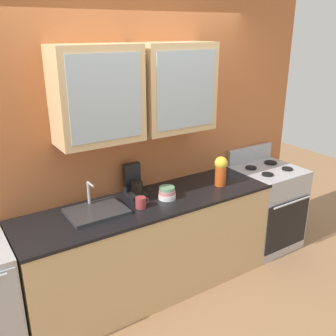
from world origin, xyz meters
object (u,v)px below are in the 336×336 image
Objects in this scene: bowl_stack at (167,193)px; cup_near_sink at (141,202)px; vase at (221,170)px; sink_faucet at (96,211)px; coffee_maker at (134,184)px; stove_range at (265,207)px.

bowl_stack reaches higher than cup_near_sink.
vase reaches higher than bowl_stack.
vase is at bearing 0.79° from cup_near_sink.
sink_faucet reaches higher than cup_near_sink.
vase reaches higher than sink_faucet.
bowl_stack is at bearing -6.74° from sink_faucet.
coffee_maker reaches higher than cup_near_sink.
sink_faucet is 3.78× the size of cup_near_sink.
stove_range is 0.96m from vase.
vase is 2.33× the size of cup_near_sink.
coffee_maker is (0.08, 0.27, 0.06)m from cup_near_sink.
vase is 1.01× the size of coffee_maker.
coffee_maker reaches higher than sink_faucet.
stove_range is 3.81× the size of coffee_maker.
coffee_maker is at bearing 162.01° from vase.
stove_range is 3.78× the size of vase.
vase is (0.60, -0.02, 0.11)m from bowl_stack.
bowl_stack is 0.55× the size of coffee_maker.
bowl_stack is at bearing 7.14° from cup_near_sink.
cup_near_sink is (-0.29, -0.04, -0.01)m from bowl_stack.
vase is at bearing -175.75° from stove_range.
vase reaches higher than cup_near_sink.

